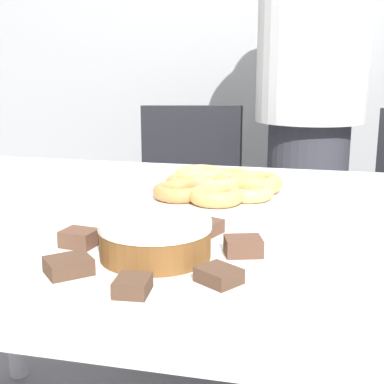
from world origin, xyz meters
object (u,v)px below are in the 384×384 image
Objects in this scene: plate_donuts at (216,194)px; plate_cake at (156,260)px; person_standing at (310,108)px; frosted_cake at (155,238)px; office_chair_left at (192,232)px.

plate_cake is at bearing -91.60° from plate_donuts.
person_standing reaches higher than plate_donuts.
plate_cake is at bearing 0.00° from frosted_cake.
office_chair_left is at bearing 107.22° from plate_donuts.
office_chair_left is at bearing -171.80° from person_standing.
person_standing is 4.97× the size of plate_donuts.
plate_cake is (-0.20, -1.24, -0.14)m from person_standing.
plate_cake and plate_donuts have the same top height.
plate_donuts is at bearing 88.40° from frosted_cake.
person_standing is 1.26m from plate_cake.
frosted_cake is at bearing -91.60° from plate_donuts.
plate_cake is 1.07× the size of plate_donuts.
frosted_cake is (-0.20, -1.24, -0.10)m from person_standing.
plate_donuts is at bearing -86.25° from office_chair_left.
frosted_cake is (-0.01, -0.43, 0.03)m from plate_donuts.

